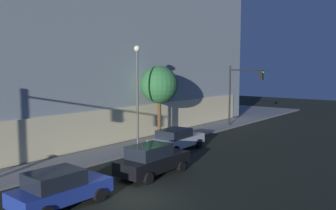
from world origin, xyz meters
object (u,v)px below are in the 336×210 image
Objects in this scene: street_lamp_sidewalk at (137,83)px; car_white at (176,139)px; modern_building at (71,23)px; traffic_light_far_corner at (241,86)px; car_black at (152,160)px; sidewalk_tree at (159,85)px; car_blue at (59,188)px.

car_white is (1.50, -2.42, -4.03)m from street_lamp_sidewalk.
modern_building is 14.03m from street_lamp_sidewalk.
traffic_light_far_corner is 13.64m from street_lamp_sidewalk.
car_black is (-7.64, -17.41, -9.58)m from modern_building.
sidewalk_tree is 5.46m from car_white.
modern_building is at bearing 51.84° from car_blue.
street_lamp_sidewalk is 1.60× the size of car_black.
car_black is at bearing -142.42° from sidewalk_tree.
car_black is 6.23m from car_white.
car_blue is 0.93× the size of car_black.
car_white is at bearing -58.29° from street_lamp_sidewalk.
traffic_light_far_corner is 0.82× the size of street_lamp_sidewalk.
modern_building reaches higher than street_lamp_sidewalk.
modern_building is at bearing 74.31° from street_lamp_sidewalk.
sidewalk_tree is 1.23× the size of car_white.
sidewalk_tree is at bearing -89.43° from modern_building.
modern_building is 12.86m from sidewalk_tree.
car_black is at bearing -168.36° from traffic_light_far_corner.
car_black is at bearing -129.62° from street_lamp_sidewalk.
traffic_light_far_corner reaches higher than sidewalk_tree.
car_white is at bearing 24.73° from car_black.
traffic_light_far_corner is 10.23m from sidewalk_tree.
traffic_light_far_corner is 1.24× the size of car_white.
street_lamp_sidewalk is 7.65m from car_black.
car_blue is 0.89× the size of car_white.
modern_building is at bearing 66.31° from car_black.
traffic_light_far_corner is (10.08, -13.76, -6.25)m from modern_building.
traffic_light_far_corner reaches higher than car_blue.
sidewalk_tree is at bearing 58.03° from car_white.
car_white is (11.60, 2.48, 0.01)m from car_blue.
car_blue is (-10.11, -4.90, -4.04)m from street_lamp_sidewalk.
car_white is at bearing 12.07° from car_blue.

